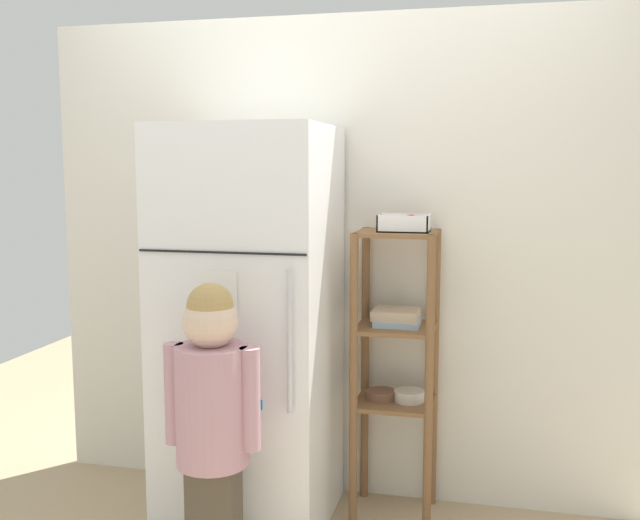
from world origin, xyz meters
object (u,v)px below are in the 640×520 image
(pantry_shelf_unit, at_px, (396,350))
(fruit_bin, at_px, (406,225))
(refrigerator, at_px, (251,328))
(child_standing, at_px, (212,404))

(pantry_shelf_unit, relative_size, fruit_bin, 6.00)
(pantry_shelf_unit, xyz_separation_m, fruit_bin, (0.04, -0.02, 0.55))
(refrigerator, bearing_deg, child_standing, -87.18)
(child_standing, relative_size, fruit_bin, 5.35)
(fruit_bin, bearing_deg, child_standing, -132.85)
(child_standing, distance_m, pantry_shelf_unit, 0.89)
(refrigerator, distance_m, fruit_bin, 0.79)
(pantry_shelf_unit, distance_m, fruit_bin, 0.55)
(child_standing, bearing_deg, pantry_shelf_unit, 49.67)
(child_standing, bearing_deg, fruit_bin, 47.15)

